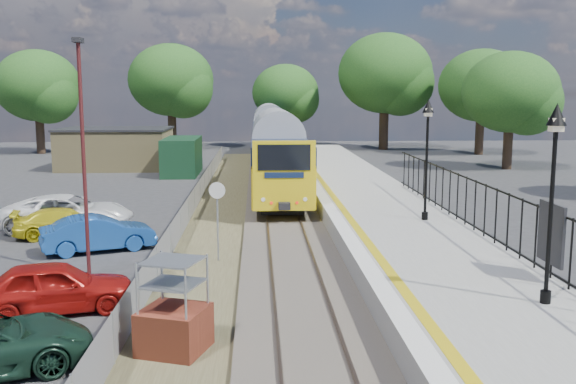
{
  "coord_description": "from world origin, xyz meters",
  "views": [
    {
      "loc": [
        -1.16,
        -17.99,
        5.69
      ],
      "look_at": [
        0.02,
        6.13,
        2.0
      ],
      "focal_mm": 40.0,
      "sensor_mm": 36.0,
      "label": 1
    }
  ],
  "objects": [
    {
      "name": "platform_edge",
      "position": [
        2.14,
        8.0,
        0.9
      ],
      "size": [
        0.9,
        70.0,
        0.01
      ],
      "color": "silver",
      "rests_on": "platform"
    },
    {
      "name": "tree_line",
      "position": [
        1.4,
        42.0,
        6.61
      ],
      "size": [
        56.8,
        43.8,
        11.88
      ],
      "color": "#332319",
      "rests_on": "ground"
    },
    {
      "name": "car_blue",
      "position": [
        -6.96,
        5.22,
        0.66
      ],
      "size": [
        4.27,
        2.85,
        1.33
      ],
      "primitive_type": "imported",
      "rotation": [
        0.0,
        0.0,
        1.97
      ],
      "color": "#194A99",
      "rests_on": "ground"
    },
    {
      "name": "platform",
      "position": [
        4.2,
        8.0,
        0.45
      ],
      "size": [
        5.0,
        70.0,
        0.9
      ],
      "primitive_type": "cube",
      "color": "gray",
      "rests_on": "ground"
    },
    {
      "name": "victorian_lamp_north",
      "position": [
        5.3,
        6.0,
        4.3
      ],
      "size": [
        0.44,
        0.44,
        4.6
      ],
      "color": "black",
      "rests_on": "platform"
    },
    {
      "name": "car_yellow",
      "position": [
        -8.86,
        7.67,
        0.58
      ],
      "size": [
        4.26,
        2.47,
        1.16
      ],
      "primitive_type": "imported",
      "rotation": [
        0.0,
        0.0,
        1.79
      ],
      "color": "gold",
      "rests_on": "ground"
    },
    {
      "name": "outbuilding",
      "position": [
        -10.91,
        31.21,
        1.52
      ],
      "size": [
        10.8,
        10.1,
        3.12
      ],
      "color": "tan",
      "rests_on": "ground"
    },
    {
      "name": "speed_sign",
      "position": [
        -2.5,
        3.38,
        1.88
      ],
      "size": [
        0.55,
        0.15,
        2.77
      ],
      "rotation": [
        0.0,
        0.0,
        -0.2
      ],
      "color": "#999EA3",
      "rests_on": "ground"
    },
    {
      "name": "palisade_fence",
      "position": [
        6.55,
        2.24,
        1.84
      ],
      "size": [
        0.12,
        26.0,
        2.0
      ],
      "color": "black",
      "rests_on": "platform"
    },
    {
      "name": "victorian_lamp_south",
      "position": [
        5.5,
        -4.0,
        4.3
      ],
      "size": [
        0.44,
        0.44,
        4.6
      ],
      "color": "black",
      "rests_on": "platform"
    },
    {
      "name": "ground",
      "position": [
        0.0,
        0.0,
        0.0
      ],
      "size": [
        120.0,
        120.0,
        0.0
      ],
      "primitive_type": "plane",
      "color": "#2D2D30",
      "rests_on": "ground"
    },
    {
      "name": "brick_plinth",
      "position": [
        -3.01,
        -4.35,
        1.04
      ],
      "size": [
        1.7,
        1.7,
        2.16
      ],
      "rotation": [
        0.0,
        0.0,
        -0.33
      ],
      "color": "brown",
      "rests_on": "ground"
    },
    {
      "name": "wire_fence",
      "position": [
        -4.2,
        12.0,
        0.6
      ],
      "size": [
        0.06,
        52.0,
        1.2
      ],
      "color": "#999EA3",
      "rests_on": "ground"
    },
    {
      "name": "track_bed",
      "position": [
        -0.47,
        9.67,
        0.09
      ],
      "size": [
        5.9,
        80.0,
        0.29
      ],
      "color": "#473F38",
      "rests_on": "ground"
    },
    {
      "name": "car_white",
      "position": [
        -9.15,
        9.05,
        0.75
      ],
      "size": [
        5.45,
        2.68,
        1.49
      ],
      "primitive_type": "imported",
      "rotation": [
        0.0,
        0.0,
        1.61
      ],
      "color": "white",
      "rests_on": "ground"
    },
    {
      "name": "train",
      "position": [
        0.0,
        29.5,
        2.34
      ],
      "size": [
        2.82,
        40.83,
        3.51
      ],
      "color": "gold",
      "rests_on": "ground"
    },
    {
      "name": "carpark_lamp",
      "position": [
        -6.51,
        2.02,
        4.18
      ],
      "size": [
        0.25,
        0.5,
        7.37
      ],
      "color": "#491819",
      "rests_on": "ground"
    },
    {
      "name": "car_red",
      "position": [
        -6.5,
        -1.45,
        0.69
      ],
      "size": [
        4.32,
        2.59,
        1.38
      ],
      "primitive_type": "imported",
      "rotation": [
        0.0,
        0.0,
        1.83
      ],
      "color": "#9D120E",
      "rests_on": "ground"
    }
  ]
}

